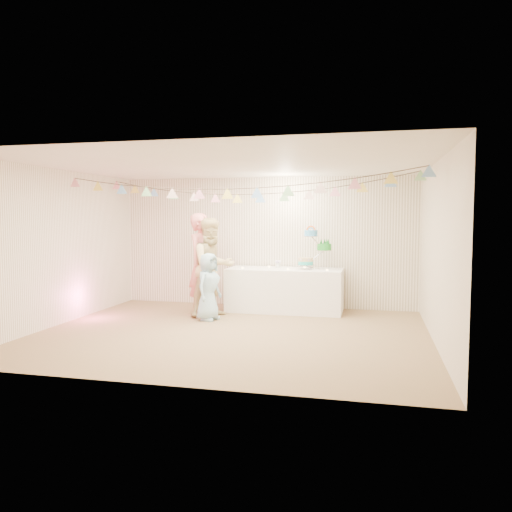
% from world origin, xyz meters
% --- Properties ---
extents(floor, '(6.00, 6.00, 0.00)m').
position_xyz_m(floor, '(0.00, 0.00, 0.00)').
color(floor, olive).
rests_on(floor, ground).
extents(ceiling, '(6.00, 6.00, 0.00)m').
position_xyz_m(ceiling, '(0.00, 0.00, 2.60)').
color(ceiling, beige).
rests_on(ceiling, ground).
extents(back_wall, '(6.00, 6.00, 0.00)m').
position_xyz_m(back_wall, '(0.00, 2.50, 1.30)').
color(back_wall, white).
rests_on(back_wall, ground).
extents(front_wall, '(6.00, 6.00, 0.00)m').
position_xyz_m(front_wall, '(0.00, -2.50, 1.30)').
color(front_wall, white).
rests_on(front_wall, ground).
extents(left_wall, '(5.00, 5.00, 0.00)m').
position_xyz_m(left_wall, '(-3.00, 0.00, 1.30)').
color(left_wall, white).
rests_on(left_wall, ground).
extents(right_wall, '(5.00, 5.00, 0.00)m').
position_xyz_m(right_wall, '(3.00, 0.00, 1.30)').
color(right_wall, white).
rests_on(right_wall, ground).
extents(table, '(2.19, 0.87, 0.82)m').
position_xyz_m(table, '(0.48, 2.01, 0.41)').
color(table, white).
rests_on(table, floor).
extents(cake_stand, '(0.68, 0.40, 0.76)m').
position_xyz_m(cake_stand, '(1.03, 2.06, 1.13)').
color(cake_stand, silver).
rests_on(cake_stand, table).
extents(cake_bottom, '(0.31, 0.31, 0.15)m').
position_xyz_m(cake_bottom, '(0.88, 2.00, 0.84)').
color(cake_bottom, '#2AC8B9').
rests_on(cake_bottom, cake_stand).
extents(cake_middle, '(0.27, 0.27, 0.22)m').
position_xyz_m(cake_middle, '(1.21, 2.15, 1.11)').
color(cake_middle, '#1F9229').
rests_on(cake_middle, cake_stand).
extents(cake_top_tier, '(0.25, 0.25, 0.19)m').
position_xyz_m(cake_top_tier, '(0.97, 2.03, 1.38)').
color(cake_top_tier, '#47A0E1').
rests_on(cake_top_tier, cake_stand).
extents(platter, '(0.37, 0.37, 0.02)m').
position_xyz_m(platter, '(-0.02, 1.96, 0.76)').
color(platter, white).
rests_on(platter, table).
extents(posy, '(0.14, 0.14, 0.16)m').
position_xyz_m(posy, '(0.34, 2.06, 0.83)').
color(posy, white).
rests_on(posy, table).
extents(person_adult_a, '(0.59, 0.77, 1.88)m').
position_xyz_m(person_adult_a, '(-0.99, 1.43, 0.94)').
color(person_adult_a, '#E87D79').
rests_on(person_adult_a, floor).
extents(person_adult_b, '(1.09, 1.10, 1.79)m').
position_xyz_m(person_adult_b, '(-0.71, 1.23, 0.90)').
color(person_adult_b, beige).
rests_on(person_adult_b, floor).
extents(person_child, '(0.51, 0.65, 1.18)m').
position_xyz_m(person_child, '(-0.67, 0.87, 0.59)').
color(person_child, '#A0CEE3').
rests_on(person_child, floor).
extents(bunting_back, '(5.60, 1.10, 0.40)m').
position_xyz_m(bunting_back, '(0.00, 1.10, 2.35)').
color(bunting_back, pink).
rests_on(bunting_back, ceiling).
extents(bunting_front, '(5.60, 0.90, 0.36)m').
position_xyz_m(bunting_front, '(0.00, -0.20, 2.32)').
color(bunting_front, '#72A5E5').
rests_on(bunting_front, ceiling).
extents(tealight_0, '(0.04, 0.04, 0.03)m').
position_xyz_m(tealight_0, '(-0.32, 1.86, 0.83)').
color(tealight_0, '#FFD88C').
rests_on(tealight_0, table).
extents(tealight_1, '(0.04, 0.04, 0.03)m').
position_xyz_m(tealight_1, '(0.13, 2.19, 0.83)').
color(tealight_1, '#FFD88C').
rests_on(tealight_1, table).
extents(tealight_2, '(0.04, 0.04, 0.03)m').
position_xyz_m(tealight_2, '(0.58, 1.79, 0.83)').
color(tealight_2, '#FFD88C').
rests_on(tealight_2, table).
extents(tealight_3, '(0.04, 0.04, 0.03)m').
position_xyz_m(tealight_3, '(0.83, 2.23, 0.83)').
color(tealight_3, '#FFD88C').
rests_on(tealight_3, table).
extents(tealight_4, '(0.04, 0.04, 0.03)m').
position_xyz_m(tealight_4, '(1.30, 1.83, 0.83)').
color(tealight_4, '#FFD88C').
rests_on(tealight_4, table).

